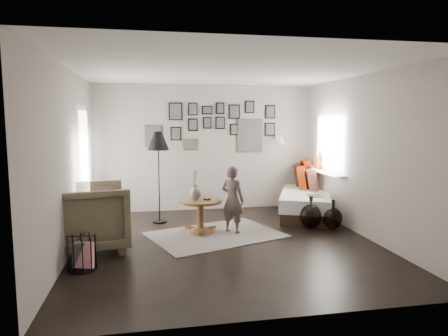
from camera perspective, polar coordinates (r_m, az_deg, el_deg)
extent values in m
plane|color=black|center=(6.23, 0.40, -10.65)|extent=(4.80, 4.80, 0.00)
plane|color=#A2968D|center=(8.33, -2.74, 2.89)|extent=(4.50, 0.00, 4.50)
plane|color=#A2968D|center=(3.66, 7.59, -2.21)|extent=(4.50, 0.00, 4.50)
plane|color=#A2968D|center=(5.97, -21.32, 0.86)|extent=(0.00, 4.80, 4.80)
plane|color=#A2968D|center=(6.77, 19.47, 1.59)|extent=(0.00, 4.80, 4.80)
plane|color=white|center=(5.99, 0.42, 13.82)|extent=(4.80, 4.80, 0.00)
plane|color=white|center=(7.17, -19.35, -0.14)|extent=(0.00, 2.14, 2.14)
plane|color=white|center=(7.17, -19.35, -0.14)|extent=(0.00, 1.88, 1.88)
plane|color=white|center=(7.17, -19.35, -0.14)|extent=(0.00, 1.93, 1.93)
plane|color=white|center=(7.81, 15.02, 3.50)|extent=(0.00, 1.30, 1.30)
plane|color=white|center=(7.81, 15.02, 3.50)|extent=(0.00, 1.14, 1.14)
cube|color=white|center=(7.83, 14.49, -0.66)|extent=(0.15, 1.32, 0.04)
cylinder|color=#8C4C14|center=(8.13, 13.49, 0.77)|extent=(0.10, 0.10, 0.28)
cylinder|color=#8C4C14|center=(8.29, 13.00, 0.69)|extent=(0.08, 0.08, 0.22)
cube|color=brown|center=(8.22, -10.02, 4.48)|extent=(0.35, 0.03, 0.45)
cube|color=black|center=(8.21, -10.02, 4.48)|extent=(0.30, 0.01, 0.40)
cube|color=black|center=(8.24, -6.93, 8.02)|extent=(0.28, 0.03, 0.36)
cube|color=black|center=(8.22, -6.93, 8.02)|extent=(0.23, 0.01, 0.31)
cube|color=black|center=(8.24, -6.89, 4.89)|extent=(0.22, 0.03, 0.28)
cube|color=black|center=(8.22, -6.88, 4.89)|extent=(0.17, 0.01, 0.23)
cube|color=black|center=(8.27, -4.49, 8.39)|extent=(0.20, 0.03, 0.26)
cube|color=black|center=(8.25, -4.48, 8.39)|extent=(0.15, 0.01, 0.21)
cube|color=black|center=(8.27, -4.47, 6.17)|extent=(0.20, 0.03, 0.26)
cube|color=black|center=(8.25, -4.46, 6.17)|extent=(0.15, 0.01, 0.21)
cube|color=black|center=(8.31, -2.41, 8.26)|extent=(0.22, 0.03, 0.18)
cube|color=black|center=(8.29, -2.39, 8.26)|extent=(0.17, 0.01, 0.13)
cube|color=black|center=(8.30, -2.40, 6.47)|extent=(0.18, 0.03, 0.24)
cube|color=black|center=(8.28, -2.38, 6.47)|extent=(0.13, 0.01, 0.19)
cube|color=black|center=(8.35, -0.56, 8.53)|extent=(0.18, 0.03, 0.24)
cube|color=black|center=(8.33, -0.54, 8.54)|extent=(0.13, 0.01, 0.19)
cube|color=black|center=(8.35, -0.55, 6.47)|extent=(0.20, 0.03, 0.26)
cube|color=black|center=(8.33, -0.53, 6.47)|extent=(0.15, 0.01, 0.21)
cube|color=black|center=(8.40, 1.48, 8.04)|extent=(0.24, 0.03, 0.30)
cube|color=black|center=(8.39, 1.50, 8.05)|extent=(0.19, 0.01, 0.25)
cube|color=black|center=(8.40, 1.47, 5.52)|extent=(0.18, 0.03, 0.24)
cube|color=black|center=(8.39, 1.50, 5.52)|extent=(0.13, 0.01, 0.19)
cube|color=brown|center=(8.48, 3.65, 4.64)|extent=(0.55, 0.03, 0.70)
cube|color=black|center=(8.47, 3.68, 4.64)|extent=(0.50, 0.01, 0.65)
cube|color=black|center=(8.48, 3.69, 8.70)|extent=(0.20, 0.03, 0.26)
cube|color=black|center=(8.46, 3.72, 8.70)|extent=(0.15, 0.01, 0.21)
cube|color=black|center=(8.60, 6.62, 7.97)|extent=(0.22, 0.03, 0.28)
cube|color=black|center=(8.58, 6.65, 7.97)|extent=(0.17, 0.01, 0.23)
cube|color=black|center=(8.60, 6.58, 5.51)|extent=(0.22, 0.03, 0.28)
cube|color=black|center=(8.58, 6.62, 5.50)|extent=(0.17, 0.01, 0.23)
cube|color=brown|center=(8.27, -4.79, 3.40)|extent=(0.30, 0.03, 0.24)
cube|color=black|center=(8.26, -4.78, 3.39)|extent=(0.25, 0.01, 0.19)
cube|color=white|center=(8.64, 7.55, 4.30)|extent=(0.06, 0.04, 0.10)
cylinder|color=white|center=(8.52, 7.80, 4.40)|extent=(0.02, 0.24, 0.02)
cone|color=white|center=(8.40, 8.07, 3.95)|extent=(0.18, 0.18, 0.14)
cube|color=beige|center=(6.63, -1.18, -9.51)|extent=(2.39, 2.03, 0.01)
cone|color=brown|center=(6.77, -3.36, -8.78)|extent=(0.53, 0.53, 0.10)
cylinder|color=brown|center=(6.72, -3.37, -6.86)|extent=(0.11, 0.11, 0.41)
cylinder|color=brown|center=(6.66, -3.39, -4.74)|extent=(0.71, 0.71, 0.04)
ellipsoid|color=black|center=(6.65, -4.10, -3.62)|extent=(0.20, 0.20, 0.22)
cylinder|color=black|center=(6.62, -4.11, -2.50)|extent=(0.06, 0.06, 0.04)
cylinder|color=black|center=(6.67, -2.45, -4.46)|extent=(0.12, 0.12, 0.02)
cube|color=black|center=(8.15, 11.50, -5.75)|extent=(1.56, 2.19, 0.23)
cube|color=beige|center=(8.10, 11.54, -4.14)|extent=(1.64, 2.26, 0.25)
cube|color=red|center=(8.81, 9.71, -0.63)|extent=(0.39, 0.64, 0.59)
cube|color=#331A10|center=(8.66, 9.03, -0.95)|extent=(0.46, 0.58, 0.53)
cube|color=maroon|center=(8.60, 11.14, -1.12)|extent=(0.27, 0.53, 0.51)
cube|color=red|center=(8.39, 10.16, -1.37)|extent=(0.42, 0.54, 0.49)
cube|color=maroon|center=(8.28, 11.73, -1.67)|extent=(0.30, 0.48, 0.44)
cube|color=black|center=(7.56, 12.78, -3.91)|extent=(0.30, 0.36, 0.02)
imported|color=brown|center=(6.10, -18.58, -6.64)|extent=(1.25, 1.22, 0.98)
cube|color=white|center=(6.15, -18.52, -6.60)|extent=(0.50, 0.52, 0.20)
cylinder|color=black|center=(7.52, -9.16, -7.57)|extent=(0.26, 0.26, 0.03)
cylinder|color=black|center=(7.37, -9.27, -2.07)|extent=(0.02, 0.02, 1.49)
cone|color=black|center=(7.29, -9.38, 3.85)|extent=(0.39, 0.39, 0.33)
cube|color=black|center=(5.43, -19.64, -11.57)|extent=(0.25, 0.15, 0.33)
cube|color=white|center=(5.40, -19.33, -11.65)|extent=(0.25, 0.15, 0.33)
ellipsoid|color=black|center=(7.14, 12.28, -6.72)|extent=(0.38, 0.38, 0.44)
cylinder|color=black|center=(7.08, 12.34, -4.48)|extent=(0.06, 0.06, 0.13)
ellipsoid|color=black|center=(7.18, 15.24, -6.94)|extent=(0.33, 0.33, 0.38)
cylinder|color=black|center=(7.12, 15.30, -4.92)|extent=(0.06, 0.06, 0.13)
imported|color=#544743|center=(6.65, 1.24, -4.52)|extent=(0.48, 0.48, 1.13)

